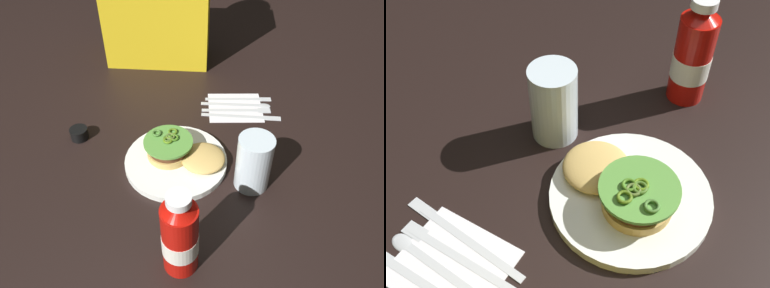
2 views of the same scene
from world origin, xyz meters
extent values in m
plane|color=black|center=(0.00, 0.00, 0.00)|extent=(3.00, 3.00, 0.00)
cylinder|color=white|center=(0.08, 0.02, 0.01)|extent=(0.25, 0.25, 0.02)
cylinder|color=tan|center=(0.07, 0.03, 0.03)|extent=(0.11, 0.11, 0.02)
cylinder|color=#512D19|center=(0.07, 0.03, 0.04)|extent=(0.10, 0.10, 0.02)
cylinder|color=red|center=(0.07, 0.03, 0.05)|extent=(0.09, 0.09, 0.01)
cylinder|color=#539038|center=(0.07, 0.03, 0.06)|extent=(0.12, 0.12, 0.01)
torus|color=#416820|center=(0.06, 0.04, 0.07)|extent=(0.02, 0.02, 0.01)
torus|color=#506629|center=(0.07, 0.04, 0.07)|extent=(0.02, 0.02, 0.01)
torus|color=#406E2B|center=(0.03, 0.05, 0.07)|extent=(0.02, 0.02, 0.01)
torus|color=#517816|center=(0.06, 0.03, 0.07)|extent=(0.02, 0.02, 0.01)
torus|color=#42741C|center=(0.08, 0.04, 0.07)|extent=(0.02, 0.02, 0.01)
torus|color=#4B6D17|center=(0.07, 0.06, 0.07)|extent=(0.02, 0.02, 0.01)
ellipsoid|color=tan|center=(0.15, 0.01, 0.03)|extent=(0.11, 0.11, 0.03)
cylinder|color=#B50F08|center=(0.12, -0.25, 0.08)|extent=(0.07, 0.07, 0.17)
cone|color=#B50F08|center=(0.12, -0.25, 0.18)|extent=(0.06, 0.06, 0.02)
cylinder|color=white|center=(0.12, -0.25, 0.20)|extent=(0.04, 0.04, 0.02)
cylinder|color=white|center=(0.12, -0.25, 0.07)|extent=(0.07, 0.07, 0.05)
cylinder|color=silver|center=(0.26, -0.03, 0.07)|extent=(0.08, 0.08, 0.14)
cylinder|color=black|center=(-0.18, 0.09, 0.02)|extent=(0.05, 0.05, 0.03)
cube|color=silver|center=(0.23, 0.26, 0.00)|extent=(0.16, 0.15, 0.00)
cube|color=silver|center=(0.23, 0.21, 0.00)|extent=(0.20, 0.01, 0.00)
cube|color=silver|center=(0.32, 0.21, 0.00)|extent=(0.08, 0.02, 0.00)
cube|color=silver|center=(0.23, 0.24, 0.00)|extent=(0.20, 0.02, 0.00)
cube|color=silver|center=(0.32, 0.25, 0.00)|extent=(0.04, 0.02, 0.00)
cube|color=silver|center=(0.23, 0.27, 0.00)|extent=(0.20, 0.01, 0.00)
ellipsoid|color=silver|center=(0.31, 0.27, 0.00)|extent=(0.04, 0.03, 0.00)
cube|color=silver|center=(0.23, 0.30, 0.00)|extent=(0.17, 0.02, 0.00)
cube|color=silver|center=(0.30, 0.30, 0.00)|extent=(0.08, 0.02, 0.00)
cube|color=gold|center=(-0.02, 0.52, 0.18)|extent=(0.33, 0.16, 0.36)
camera|label=1|loc=(0.17, -0.63, 0.67)|focal=35.44mm
camera|label=2|loc=(-0.08, 0.40, 0.59)|focal=42.89mm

